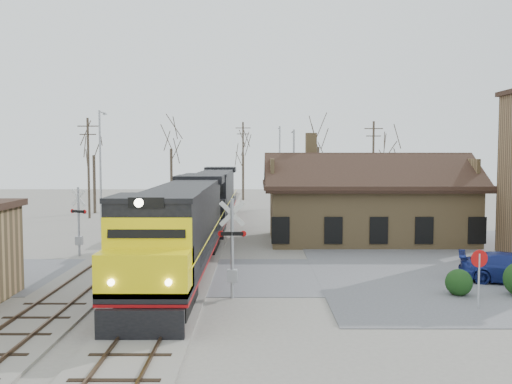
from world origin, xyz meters
TOP-DOWN VIEW (x-y plane):
  - ground at (0.00, 0.00)m, footprint 140.00×140.00m
  - road at (0.00, 0.00)m, footprint 60.00×9.00m
  - parking_lot at (18.00, 4.00)m, footprint 22.00×26.00m
  - track_main at (0.00, 15.00)m, footprint 3.40×90.00m
  - track_siding at (-4.50, 15.00)m, footprint 3.40×90.00m
  - depot at (11.99, 12.00)m, footprint 15.20×9.31m
  - locomotive_lead at (0.00, -0.23)m, footprint 3.27×21.86m
  - locomotive_trailing at (0.00, 21.91)m, footprint 3.27×21.86m
  - crossbuck_near at (2.87, -4.52)m, footprint 1.26×0.33m
  - crossbuck_far at (-7.12, 5.68)m, footprint 1.15×0.58m
  - do_not_enter_sign at (13.09, -6.28)m, footprint 0.73×0.16m
  - hedge_a at (13.06, -4.09)m, footprint 1.20×1.20m
  - streetlight_a at (-8.98, 17.62)m, footprint 0.25×2.04m
  - streetlight_b at (7.28, 22.70)m, footprint 0.25×2.04m
  - streetlight_c at (6.52, 36.32)m, footprint 0.25×2.04m
  - utility_pole_a at (-12.50, 26.02)m, footprint 2.00×0.24m
  - utility_pole_b at (2.03, 46.97)m, footprint 2.00×0.24m
  - utility_pole_c at (16.54, 32.52)m, footprint 2.00×0.24m
  - tree_a at (-13.29, 30.65)m, footprint 4.10×4.10m
  - tree_b at (-6.16, 37.45)m, footprint 4.58×4.58m
  - tree_c at (1.98, 48.78)m, footprint 4.12×4.12m
  - tree_d at (11.37, 40.27)m, footprint 4.73×4.73m
  - tree_e at (19.45, 37.22)m, footprint 3.93×3.93m

SIDE VIEW (x-z plane):
  - ground at x=0.00m, z-range 0.00..0.00m
  - road at x=0.00m, z-range 0.00..0.03m
  - parking_lot at x=18.00m, z-range 0.01..0.04m
  - track_main at x=0.00m, z-range -0.05..0.19m
  - track_siding at x=-4.50m, z-range -0.05..0.19m
  - hedge_a at x=13.06m, z-range 0.00..1.20m
  - do_not_enter_sign at x=13.09m, z-range 0.46..2.93m
  - crossbuck_far at x=-7.12m, z-range -0.15..4.15m
  - crossbuck_near at x=2.87m, z-range -0.16..4.26m
  - depot at x=11.99m, z-range -1.54..6.36m
  - locomotive_trailing at x=0.00m, z-range 0.25..4.85m
  - locomotive_lead at x=0.00m, z-range 0.12..4.98m
  - streetlight_b at x=7.28m, z-range 0.53..9.05m
  - utility_pole_a at x=-12.50m, z-range 0.22..10.01m
  - utility_pole_c at x=16.54m, z-range 0.22..10.03m
  - streetlight_c at x=6.52m, z-range 0.54..9.99m
  - utility_pole_b at x=2.03m, z-range 0.23..10.72m
  - streetlight_a at x=-8.98m, z-range 0.54..10.43m
  - tree_e at x=19.45m, z-range 2.04..11.68m
  - tree_a at x=-13.29m, z-range 2.13..12.18m
  - tree_c at x=1.98m, z-range 2.14..12.24m
  - tree_b at x=-6.16m, z-range 2.38..13.61m
  - tree_d at x=11.37m, z-range 2.46..14.06m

